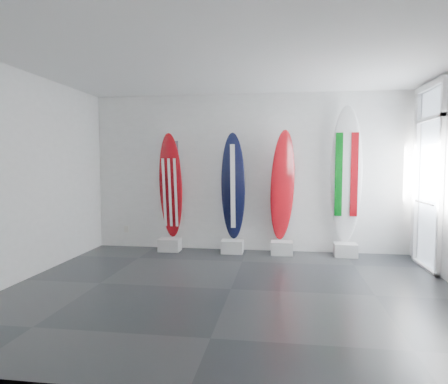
% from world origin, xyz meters
% --- Properties ---
extents(floor, '(6.00, 6.00, 0.00)m').
position_xyz_m(floor, '(0.00, 0.00, 0.00)').
color(floor, black).
rests_on(floor, ground).
extents(ceiling, '(6.00, 6.00, 0.00)m').
position_xyz_m(ceiling, '(0.00, 0.00, 3.00)').
color(ceiling, white).
rests_on(ceiling, wall_back).
extents(wall_back, '(6.00, 0.00, 6.00)m').
position_xyz_m(wall_back, '(0.00, 2.50, 1.50)').
color(wall_back, silver).
rests_on(wall_back, ground).
extents(wall_front, '(6.00, 0.00, 6.00)m').
position_xyz_m(wall_front, '(0.00, -2.50, 1.50)').
color(wall_front, silver).
rests_on(wall_front, ground).
extents(wall_left, '(0.00, 5.00, 5.00)m').
position_xyz_m(wall_left, '(-3.00, 0.00, 1.50)').
color(wall_left, silver).
rests_on(wall_left, ground).
extents(display_block_usa, '(0.40, 0.30, 0.24)m').
position_xyz_m(display_block_usa, '(-1.46, 2.18, 0.12)').
color(display_block_usa, silver).
rests_on(display_block_usa, floor).
extents(surfboard_usa, '(0.47, 0.32, 2.02)m').
position_xyz_m(surfboard_usa, '(-1.46, 2.28, 1.25)').
color(surfboard_usa, maroon).
rests_on(surfboard_usa, display_block_usa).
extents(display_block_navy, '(0.40, 0.30, 0.24)m').
position_xyz_m(display_block_navy, '(-0.25, 2.18, 0.12)').
color(display_block_navy, silver).
rests_on(display_block_navy, floor).
extents(surfboard_navy, '(0.47, 0.25, 2.01)m').
position_xyz_m(surfboard_navy, '(-0.25, 2.28, 1.24)').
color(surfboard_navy, black).
rests_on(surfboard_navy, display_block_navy).
extents(display_block_swiss, '(0.40, 0.30, 0.24)m').
position_xyz_m(display_block_swiss, '(0.67, 2.18, 0.12)').
color(display_block_swiss, silver).
rests_on(display_block_swiss, floor).
extents(surfboard_swiss, '(0.55, 0.46, 2.06)m').
position_xyz_m(surfboard_swiss, '(0.67, 2.28, 1.26)').
color(surfboard_swiss, maroon).
rests_on(surfboard_swiss, display_block_swiss).
extents(display_block_italy, '(0.40, 0.30, 0.24)m').
position_xyz_m(display_block_italy, '(1.81, 2.18, 0.12)').
color(display_block_italy, silver).
rests_on(display_block_italy, floor).
extents(surfboard_italy, '(0.57, 0.24, 2.47)m').
position_xyz_m(surfboard_italy, '(1.81, 2.28, 1.47)').
color(surfboard_italy, white).
rests_on(surfboard_italy, display_block_italy).
extents(wall_outlet, '(0.09, 0.02, 0.13)m').
position_xyz_m(wall_outlet, '(-2.45, 2.48, 0.35)').
color(wall_outlet, silver).
rests_on(wall_outlet, wall_back).
extents(glass_door, '(0.12, 1.16, 2.85)m').
position_xyz_m(glass_door, '(2.97, 1.55, 1.43)').
color(glass_door, white).
rests_on(glass_door, floor).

